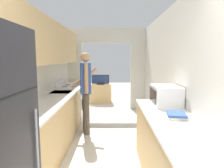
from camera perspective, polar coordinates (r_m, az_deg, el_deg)
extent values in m
cube|color=silver|center=(3.27, -25.18, 0.62)|extent=(0.06, 7.66, 2.50)
cube|color=tan|center=(4.10, -17.36, 11.10)|extent=(0.32, 4.06, 0.80)
cube|color=silver|center=(3.14, 19.77, 0.63)|extent=(0.06, 7.66, 2.50)
cube|color=silver|center=(6.35, -11.19, 2.09)|extent=(0.65, 0.06, 2.05)
cube|color=silver|center=(6.29, 8.36, 2.11)|extent=(0.65, 0.06, 2.05)
cube|color=silver|center=(6.24, -1.50, 13.65)|extent=(2.79, 0.06, 0.45)
cube|color=tan|center=(3.64, -17.29, -11.62)|extent=(0.60, 2.81, 0.86)
cube|color=silver|center=(3.52, -17.60, -4.75)|extent=(0.62, 2.82, 0.03)
cube|color=tan|center=(5.91, -10.32, -4.10)|extent=(0.60, 0.47, 0.86)
cube|color=silver|center=(5.85, -10.41, 0.21)|extent=(0.62, 0.48, 0.03)
cube|color=#9EA3A8|center=(4.33, -14.18, -2.20)|extent=(0.42, 0.44, 0.00)
cube|color=tan|center=(2.64, 17.03, -19.14)|extent=(0.60, 2.20, 0.86)
cube|color=silver|center=(2.48, 17.43, -9.84)|extent=(0.62, 2.22, 0.03)
cube|color=black|center=(1.68, -24.50, -2.36)|extent=(0.01, 0.68, 0.01)
cylinder|color=#99999E|center=(2.03, -20.48, -16.87)|extent=(0.02, 0.02, 0.74)
cube|color=white|center=(5.31, -11.42, -5.25)|extent=(0.62, 0.78, 0.89)
cube|color=black|center=(5.26, -8.05, -5.30)|extent=(0.01, 0.53, 0.27)
cylinder|color=#B7B7BC|center=(5.21, -7.88, -2.91)|extent=(0.02, 0.62, 0.02)
cube|color=white|center=(5.29, -14.65, 0.29)|extent=(0.04, 0.78, 0.14)
cylinder|color=#232328|center=(5.04, -10.56, -0.77)|extent=(0.16, 0.16, 0.01)
cylinder|color=#232328|center=(5.38, -9.89, -0.25)|extent=(0.16, 0.16, 0.01)
cylinder|color=#232328|center=(5.09, -13.30, -0.76)|extent=(0.16, 0.16, 0.01)
cylinder|color=#232328|center=(5.42, -12.47, -0.25)|extent=(0.16, 0.16, 0.01)
cylinder|color=#4C4238|center=(4.25, -7.18, -8.62)|extent=(0.16, 0.16, 0.85)
cylinder|color=#4C4238|center=(4.41, -7.42, -8.02)|extent=(0.16, 0.16, 0.85)
cube|color=#335193|center=(4.19, -7.47, 1.57)|extent=(0.25, 0.25, 0.64)
cylinder|color=tan|center=(4.05, -7.26, 1.60)|extent=(0.10, 0.10, 0.61)
cylinder|color=tan|center=(4.33, -7.67, 1.97)|extent=(0.55, 0.20, 0.41)
sphere|color=tan|center=(4.17, -7.57, 7.57)|extent=(0.20, 0.20, 0.20)
cube|color=white|center=(3.13, 15.21, -3.13)|extent=(0.38, 0.54, 0.29)
cube|color=black|center=(3.03, 11.89, -3.36)|extent=(0.01, 0.32, 0.20)
cube|color=#38383D|center=(3.26, 11.05, -2.59)|extent=(0.01, 0.11, 0.21)
cube|color=white|center=(2.52, 17.84, -8.79)|extent=(0.26, 0.27, 0.03)
cube|color=#2D4C99|center=(2.51, 18.00, -8.15)|extent=(0.25, 0.29, 0.03)
cube|color=tan|center=(7.23, -3.14, -2.68)|extent=(0.79, 0.42, 0.67)
cube|color=black|center=(7.13, -3.17, -0.03)|extent=(0.27, 0.16, 0.02)
cube|color=black|center=(7.11, -3.18, 1.35)|extent=(0.61, 0.04, 0.32)
cube|color=navy|center=(7.09, -3.20, 1.33)|extent=(0.56, 0.01, 0.29)
cube|color=#B7B7BC|center=(5.93, -9.46, 0.51)|extent=(0.05, 0.22, 0.00)
cube|color=black|center=(5.77, -9.73, 0.40)|extent=(0.03, 0.11, 0.02)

